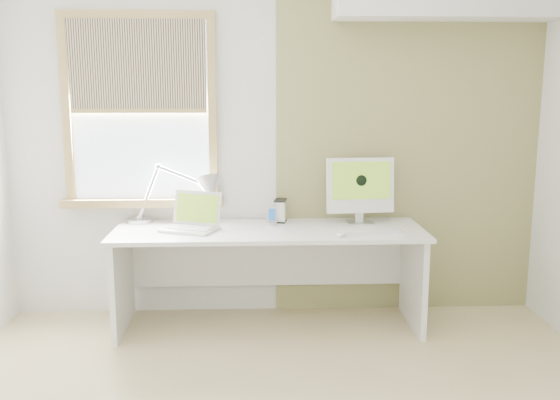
{
  "coord_description": "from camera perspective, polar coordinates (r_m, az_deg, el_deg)",
  "views": [
    {
      "loc": [
        -0.17,
        -2.84,
        1.72
      ],
      "look_at": [
        0.0,
        1.05,
        1.0
      ],
      "focal_mm": 39.2,
      "sensor_mm": 36.0,
      "label": 1
    }
  ],
  "objects": [
    {
      "name": "room",
      "position": [
        2.87,
        0.9,
        2.08
      ],
      "size": [
        4.04,
        3.54,
        2.64
      ],
      "color": "tan",
      "rests_on": "ground"
    },
    {
      "name": "accent_wall",
      "position": [
        4.74,
        11.85,
        5.18
      ],
      "size": [
        2.0,
        0.02,
        2.6
      ],
      "primitive_type": "cube",
      "color": "#828952",
      "rests_on": "room"
    },
    {
      "name": "window",
      "position": [
        4.63,
        -12.95,
        8.05
      ],
      "size": [
        1.2,
        0.14,
        1.42
      ],
      "color": "#A68549",
      "rests_on": "room"
    },
    {
      "name": "desk",
      "position": [
        4.44,
        -1.05,
        -4.99
      ],
      "size": [
        2.2,
        0.7,
        0.73
      ],
      "color": "white",
      "rests_on": "room"
    },
    {
      "name": "desk_lamp",
      "position": [
        4.52,
        -7.8,
        0.71
      ],
      "size": [
        0.77,
        0.31,
        0.44
      ],
      "color": "silver",
      "rests_on": "desk"
    },
    {
      "name": "laptop",
      "position": [
        4.37,
        -8.13,
        -1.87
      ],
      "size": [
        0.45,
        0.41,
        0.26
      ],
      "color": "silver",
      "rests_on": "desk"
    },
    {
      "name": "phone_dock",
      "position": [
        4.44,
        -0.78,
        -1.88
      ],
      "size": [
        0.09,
        0.09,
        0.14
      ],
      "color": "silver",
      "rests_on": "desk"
    },
    {
      "name": "external_drive",
      "position": [
        4.55,
        0.04,
        -1.0
      ],
      "size": [
        0.1,
        0.14,
        0.17
      ],
      "color": "silver",
      "rests_on": "desk"
    },
    {
      "name": "imac",
      "position": [
        4.51,
        7.5,
        1.23
      ],
      "size": [
        0.5,
        0.18,
        0.49
      ],
      "color": "silver",
      "rests_on": "desk"
    },
    {
      "name": "keyboard",
      "position": [
        4.26,
        8.62,
        -2.95
      ],
      "size": [
        0.42,
        0.12,
        0.02
      ],
      "color": "white",
      "rests_on": "desk"
    },
    {
      "name": "mouse",
      "position": [
        4.14,
        5.69,
        -3.21
      ],
      "size": [
        0.07,
        0.1,
        0.03
      ],
      "primitive_type": "ellipsoid",
      "rotation": [
        0.0,
        0.0,
        -0.12
      ],
      "color": "white",
      "rests_on": "desk"
    }
  ]
}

